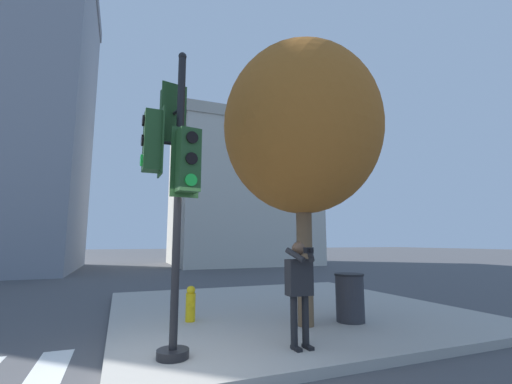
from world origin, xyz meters
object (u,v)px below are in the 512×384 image
at_px(fire_hydrant, 191,304).
at_px(traffic_signal_pole, 172,164).
at_px(person_photographer, 300,283).
at_px(street_tree, 302,129).
at_px(trash_bin, 350,297).

bearing_deg(fire_hydrant, traffic_signal_pole, -109.38).
xyz_separation_m(person_photographer, street_tree, (0.78, 1.21, 2.99)).
relative_size(fire_hydrant, trash_bin, 0.74).
bearing_deg(trash_bin, traffic_signal_pole, -166.41).
distance_m(person_photographer, fire_hydrant, 2.77).
height_order(traffic_signal_pole, person_photographer, traffic_signal_pole).
bearing_deg(fire_hydrant, street_tree, -30.56).
xyz_separation_m(traffic_signal_pole, person_photographer, (1.98, -0.26, -1.81)).
bearing_deg(street_tree, person_photographer, -122.94).
distance_m(person_photographer, trash_bin, 2.21).
bearing_deg(person_photographer, fire_hydrant, 117.22).
bearing_deg(street_tree, trash_bin, -1.70).
xyz_separation_m(street_tree, trash_bin, (1.02, -0.03, -3.48)).
bearing_deg(street_tree, traffic_signal_pole, -161.12).
bearing_deg(traffic_signal_pole, fire_hydrant, 70.62).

